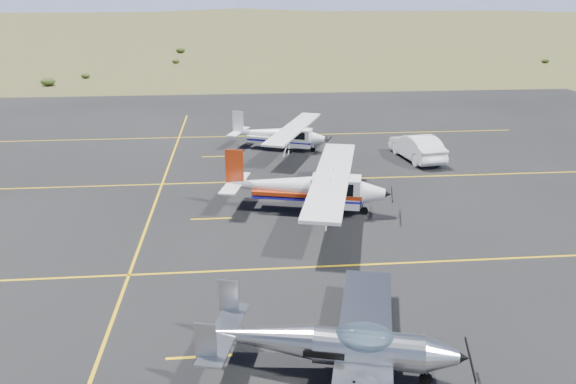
# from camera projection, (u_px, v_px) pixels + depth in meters

# --- Properties ---
(ground) EXTENTS (1600.00, 1600.00, 0.00)m
(ground) POSITION_uv_depth(u_px,v_px,m) (288.00, 294.00, 20.42)
(ground) COLOR #383D1C
(ground) RESTS_ON ground
(apron) EXTENTS (72.00, 72.00, 0.02)m
(apron) POSITION_uv_depth(u_px,v_px,m) (274.00, 221.00, 26.98)
(apron) COLOR black
(apron) RESTS_ON ground
(aircraft_low_wing) EXTENTS (7.21, 9.86, 2.14)m
(aircraft_low_wing) POSITION_uv_depth(u_px,v_px,m) (338.00, 346.00, 15.70)
(aircraft_low_wing) COLOR #BABDC1
(aircraft_low_wing) RESTS_ON apron
(aircraft_cessna) EXTENTS (7.83, 11.96, 3.03)m
(aircraft_cessna) POSITION_uv_depth(u_px,v_px,m) (308.00, 186.00, 27.66)
(aircraft_cessna) COLOR silver
(aircraft_cessna) RESTS_ON apron
(aircraft_plain) EXTENTS (7.14, 9.81, 2.54)m
(aircraft_plain) POSITION_uv_depth(u_px,v_px,m) (280.00, 134.00, 38.75)
(aircraft_plain) COLOR white
(aircraft_plain) RESTS_ON apron
(sedan) EXTENTS (2.55, 5.31, 1.68)m
(sedan) POSITION_uv_depth(u_px,v_px,m) (417.00, 147.00, 36.58)
(sedan) COLOR white
(sedan) RESTS_ON apron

